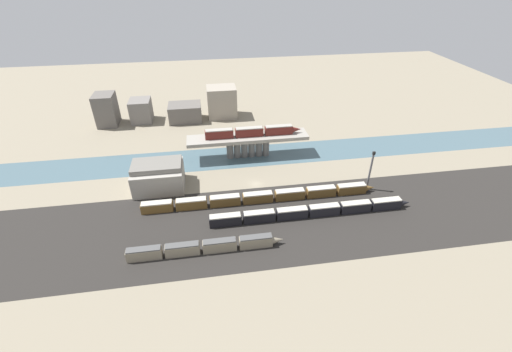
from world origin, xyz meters
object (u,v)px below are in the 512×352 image
at_px(train_yard_mid, 311,211).
at_px(train_yard_far, 261,197).
at_px(warehouse_building, 158,176).
at_px(signal_tower, 370,171).
at_px(train_on_bridge, 252,132).
at_px(train_yard_near, 205,247).

height_order(train_yard_mid, train_yard_far, train_yard_mid).
distance_m(train_yard_far, warehouse_building, 41.22).
bearing_deg(train_yard_mid, signal_tower, 25.59).
xyz_separation_m(train_on_bridge, train_yard_far, (-1.79, -34.77, -10.23)).
relative_size(train_on_bridge, train_yard_mid, 0.59).
bearing_deg(train_yard_near, signal_tower, 20.96).
distance_m(train_on_bridge, train_yard_mid, 49.03).
xyz_separation_m(train_yard_near, warehouse_building, (-16.52, 38.34, 3.27)).
distance_m(train_on_bridge, train_yard_near, 63.02).
height_order(train_on_bridge, train_yard_far, train_on_bridge).
xyz_separation_m(train_yard_far, warehouse_building, (-38.07, 15.44, 3.36)).
height_order(train_yard_mid, signal_tower, signal_tower).
distance_m(train_yard_near, train_yard_mid, 39.29).
relative_size(train_on_bridge, train_yard_near, 0.89).
bearing_deg(train_yard_mid, train_yard_near, -162.47).
bearing_deg(train_yard_near, train_yard_mid, 17.53).
bearing_deg(train_on_bridge, train_yard_near, -112.03).
bearing_deg(train_yard_far, train_yard_mid, -34.79).
relative_size(train_yard_mid, warehouse_building, 3.81).
height_order(train_on_bridge, signal_tower, signal_tower).
bearing_deg(train_yard_far, signal_tower, 2.08).
distance_m(train_yard_near, warehouse_building, 41.87).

